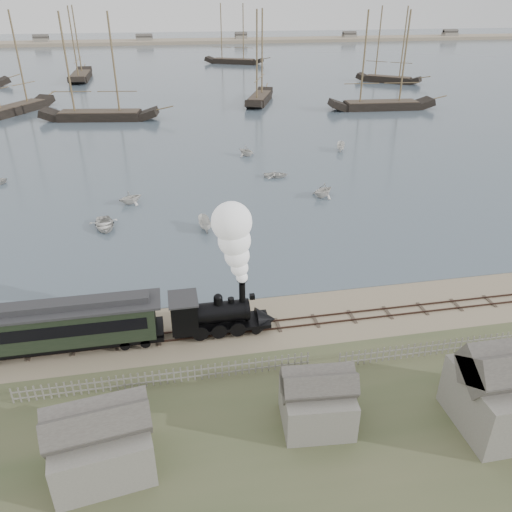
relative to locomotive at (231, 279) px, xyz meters
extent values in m
plane|color=tan|center=(1.52, 2.00, -4.52)|extent=(600.00, 600.00, 0.00)
cube|color=#465565|center=(1.52, 172.00, -4.49)|extent=(600.00, 336.00, 0.06)
cube|color=#36241D|center=(1.52, -0.50, -4.42)|extent=(120.00, 0.08, 0.12)
cube|color=#36241D|center=(1.52, 0.50, -4.42)|extent=(120.00, 0.08, 0.12)
cube|color=#3B3026|center=(1.52, 0.00, -4.49)|extent=(120.00, 1.80, 0.06)
cube|color=tan|center=(1.52, 252.00, -4.52)|extent=(500.00, 20.00, 1.80)
cube|color=black|center=(-0.80, 0.00, -3.79)|extent=(7.14, 2.10, 0.26)
cylinder|color=black|center=(-1.22, 0.00, -2.74)|extent=(4.41, 1.58, 1.58)
cube|color=black|center=(-3.53, 0.00, -2.53)|extent=(1.89, 2.31, 2.42)
cube|color=#2D2D30|center=(-3.53, 0.00, -1.27)|extent=(2.10, 2.52, 0.13)
cylinder|color=black|center=(0.78, 0.00, -1.32)|extent=(0.46, 0.46, 1.68)
sphere|color=black|center=(-1.01, 0.00, -1.51)|extent=(0.67, 0.67, 0.67)
cone|color=black|center=(2.56, 0.00, -3.89)|extent=(1.47, 2.10, 2.10)
cube|color=black|center=(1.51, 0.00, -1.69)|extent=(0.37, 0.37, 0.37)
cube|color=black|center=(-12.20, 0.00, -3.81)|extent=(14.20, 2.33, 0.35)
cube|color=black|center=(-12.20, 0.00, -2.39)|extent=(13.18, 2.53, 2.53)
cube|color=black|center=(-12.20, -1.29, -2.13)|extent=(12.17, 0.06, 0.91)
cube|color=black|center=(-12.20, 1.29, -2.13)|extent=(12.17, 0.06, 0.91)
cube|color=#2D2D30|center=(-12.20, 0.00, -1.07)|extent=(14.20, 2.74, 0.18)
cube|color=#2D2D30|center=(-12.20, 0.00, -0.77)|extent=(12.67, 1.22, 0.46)
imported|color=silver|center=(-9.10, 2.33, -4.13)|extent=(3.98, 4.56, 0.79)
imported|color=silver|center=(-10.93, 20.89, -4.02)|extent=(4.77, 3.76, 0.89)
imported|color=silver|center=(-8.38, 27.74, -3.68)|extent=(3.68, 3.84, 1.57)
imported|color=silver|center=(-0.30, 18.58, -3.85)|extent=(3.31, 1.53, 1.24)
imported|color=silver|center=(11.05, 34.09, -4.12)|extent=(2.81, 3.63, 0.69)
imported|color=silver|center=(15.19, 25.65, -3.59)|extent=(4.20, 4.33, 1.74)
imported|color=silver|center=(24.28, 45.07, -3.84)|extent=(3.46, 2.27, 1.25)
imported|color=silver|center=(8.78, 45.04, -3.65)|extent=(4.07, 3.96, 1.63)
camera|label=1|loc=(-4.00, -30.56, 18.02)|focal=35.00mm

